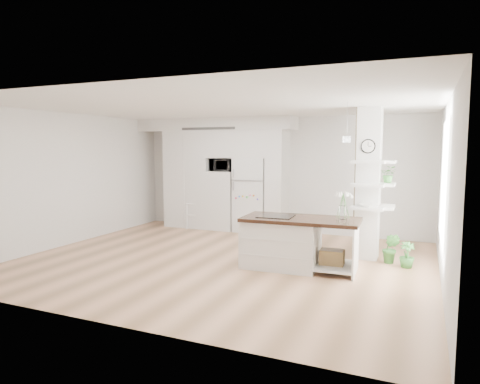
# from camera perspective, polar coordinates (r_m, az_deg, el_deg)

# --- Properties ---
(floor) EXTENTS (7.00, 6.00, 0.01)m
(floor) POSITION_cam_1_polar(r_m,az_deg,el_deg) (7.69, -2.19, -9.11)
(floor) COLOR tan
(floor) RESTS_ON ground
(room) EXTENTS (7.04, 6.04, 2.72)m
(room) POSITION_cam_1_polar(r_m,az_deg,el_deg) (7.43, -2.25, 4.85)
(room) COLOR white
(room) RESTS_ON ground
(cabinet_wall) EXTENTS (4.00, 0.71, 2.70)m
(cabinet_wall) POSITION_cam_1_polar(r_m,az_deg,el_deg) (10.47, -3.08, 3.26)
(cabinet_wall) COLOR white
(cabinet_wall) RESTS_ON floor
(refrigerator) EXTENTS (0.78, 0.69, 1.75)m
(refrigerator) POSITION_cam_1_polar(r_m,az_deg,el_deg) (10.16, 1.64, -0.38)
(refrigerator) COLOR white
(refrigerator) RESTS_ON floor
(column) EXTENTS (0.69, 0.90, 2.70)m
(column) POSITION_cam_1_polar(r_m,az_deg,el_deg) (7.90, 17.25, 0.99)
(column) COLOR silver
(column) RESTS_ON floor
(window) EXTENTS (0.00, 2.40, 2.40)m
(window) POSITION_cam_1_polar(r_m,az_deg,el_deg) (7.02, 25.52, 1.30)
(window) COLOR white
(window) RESTS_ON room
(pendant_light) EXTENTS (0.12, 0.12, 0.10)m
(pendant_light) POSITION_cam_1_polar(r_m,az_deg,el_deg) (7.01, 11.02, 6.84)
(pendant_light) COLOR white
(pendant_light) RESTS_ON room
(kitchen_island) EXTENTS (1.93, 0.99, 1.42)m
(kitchen_island) POSITION_cam_1_polar(r_m,az_deg,el_deg) (7.21, 6.41, -6.50)
(kitchen_island) COLOR white
(kitchen_island) RESTS_ON floor
(bookshelf) EXTENTS (0.60, 0.44, 0.63)m
(bookshelf) POSITION_cam_1_polar(r_m,az_deg,el_deg) (10.66, -5.54, -3.34)
(bookshelf) COLOR white
(bookshelf) RESTS_ON floor
(floor_plant_a) EXTENTS (0.35, 0.31, 0.53)m
(floor_plant_a) POSITION_cam_1_polar(r_m,az_deg,el_deg) (7.88, 19.48, -7.10)
(floor_plant_a) COLOR #367830
(floor_plant_a) RESTS_ON floor
(floor_plant_b) EXTENTS (0.30, 0.30, 0.43)m
(floor_plant_b) POSITION_cam_1_polar(r_m,az_deg,el_deg) (7.72, 21.36, -7.82)
(floor_plant_b) COLOR #367830
(floor_plant_b) RESTS_ON floor
(microwave) EXTENTS (0.54, 0.37, 0.30)m
(microwave) POSITION_cam_1_polar(r_m,az_deg,el_deg) (10.35, -2.33, 3.59)
(microwave) COLOR #2D2D2D
(microwave) RESTS_ON cabinet_wall
(shelf_plant) EXTENTS (0.27, 0.23, 0.30)m
(shelf_plant) POSITION_cam_1_polar(r_m,az_deg,el_deg) (8.03, 19.20, 2.25)
(shelf_plant) COLOR #367830
(shelf_plant) RESTS_ON column
(decor_bowl) EXTENTS (0.22, 0.22, 0.05)m
(decor_bowl) POSITION_cam_1_polar(r_m,az_deg,el_deg) (7.71, 16.41, -1.71)
(decor_bowl) COLOR white
(decor_bowl) RESTS_ON column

